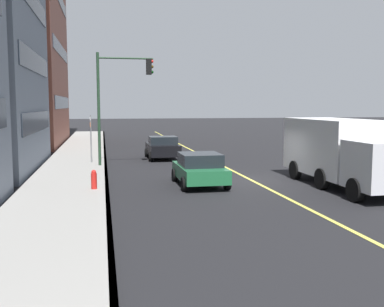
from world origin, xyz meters
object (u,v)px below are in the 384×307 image
at_px(car_black, 163,148).
at_px(car_green, 200,169).
at_px(street_sign_post, 91,136).
at_px(truck_white, 343,151).
at_px(fire_hydrant, 94,181).
at_px(traffic_light_mast, 118,91).

height_order(car_black, car_green, car_black).
distance_m(car_green, street_sign_post, 9.48).
bearing_deg(truck_white, car_green, 76.26).
xyz_separation_m(car_green, street_sign_post, (8.06, 4.90, 1.00)).
height_order(car_green, street_sign_post, street_sign_post).
bearing_deg(fire_hydrant, truck_white, -93.90).
height_order(truck_white, traffic_light_mast, traffic_light_mast).
height_order(car_green, truck_white, truck_white).
xyz_separation_m(truck_white, street_sign_post, (9.55, 10.98, 0.16)).
xyz_separation_m(truck_white, traffic_light_mast, (8.17, 9.38, 2.78)).
relative_size(car_black, traffic_light_mast, 0.59).
bearing_deg(car_black, truck_white, -151.28).
height_order(car_black, truck_white, truck_white).
relative_size(traffic_light_mast, street_sign_post, 2.19).
bearing_deg(car_black, street_sign_post, 114.91).
bearing_deg(car_black, fire_hydrant, 158.65).
relative_size(car_green, truck_white, 0.50).
bearing_deg(car_green, fire_hydrant, 99.39).
bearing_deg(car_black, traffic_light_mast, 139.56).
height_order(truck_white, fire_hydrant, truck_white).
bearing_deg(traffic_light_mast, car_black, -40.44).
distance_m(truck_white, street_sign_post, 14.55).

